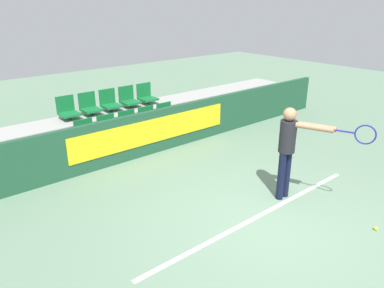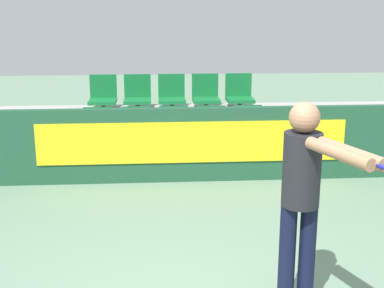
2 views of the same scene
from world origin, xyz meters
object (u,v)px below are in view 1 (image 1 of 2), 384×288
object	(u,v)px
stadium_chair_4	(167,116)
tennis_ball	(376,228)
stadium_chair_3	(149,120)
stadium_chair_1	(109,129)
stadium_chair_5	(68,110)
stadium_chair_9	(146,95)
stadium_chair_6	(90,106)
stadium_chair_7	(110,102)
stadium_chair_0	(86,134)
stadium_chair_8	(129,99)
tennis_player	(291,145)
stadium_chair_2	(130,124)

from	to	relation	value
stadium_chair_4	tennis_ball	size ratio (longest dim) A/B	8.15
stadium_chair_3	stadium_chair_1	bearing A→B (deg)	180.00
stadium_chair_5	stadium_chair_9	distance (m)	2.22
stadium_chair_3	stadium_chair_6	world-z (taller)	stadium_chair_6
stadium_chair_7	stadium_chair_0	bearing A→B (deg)	-140.28
stadium_chair_6	stadium_chair_8	size ratio (longest dim) A/B	1.00
stadium_chair_4	stadium_chair_5	size ratio (longest dim) A/B	1.00
stadium_chair_6	tennis_ball	world-z (taller)	stadium_chair_6
stadium_chair_5	stadium_chair_8	xyz separation A→B (m)	(1.67, 0.00, 0.00)
stadium_chair_7	tennis_ball	size ratio (longest dim) A/B	8.15
stadium_chair_3	tennis_player	xyz separation A→B (m)	(0.28, -4.02, 0.47)
stadium_chair_7	stadium_chair_2	bearing A→B (deg)	-90.00
tennis_player	stadium_chair_3	bearing A→B (deg)	72.95
stadium_chair_0	stadium_chair_8	bearing A→B (deg)	28.98
stadium_chair_5	stadium_chair_8	distance (m)	1.67
tennis_player	stadium_chair_1	bearing A→B (deg)	88.04
stadium_chair_3	stadium_chair_6	distance (m)	1.49
stadium_chair_0	stadium_chair_5	size ratio (longest dim) A/B	1.00
stadium_chair_1	stadium_chair_3	world-z (taller)	same
stadium_chair_9	tennis_player	bearing A→B (deg)	-93.19
stadium_chair_7	stadium_chair_9	xyz separation A→B (m)	(1.11, 0.00, 0.00)
stadium_chair_4	stadium_chair_9	world-z (taller)	stadium_chair_9
stadium_chair_1	stadium_chair_5	bearing A→B (deg)	121.04
stadium_chair_4	tennis_player	bearing A→B (deg)	-93.92
stadium_chair_3	tennis_ball	size ratio (longest dim) A/B	8.15
stadium_chair_4	stadium_chair_9	distance (m)	0.99
stadium_chair_8	stadium_chair_2	bearing A→B (deg)	-121.04
stadium_chair_0	stadium_chair_5	xyz separation A→B (m)	(0.00, 0.92, 0.36)
stadium_chair_3	stadium_chair_6	xyz separation A→B (m)	(-1.11, 0.92, 0.36)
stadium_chair_7	tennis_player	bearing A→B (deg)	-80.41
stadium_chair_1	tennis_player	size ratio (longest dim) A/B	0.32
stadium_chair_3	stadium_chair_7	xyz separation A→B (m)	(-0.56, 0.92, 0.36)
stadium_chair_5	stadium_chair_4	bearing A→B (deg)	-22.56
stadium_chair_6	stadium_chair_0	bearing A→B (deg)	-121.04
stadium_chair_0	stadium_chair_9	bearing A→B (deg)	22.56
stadium_chair_2	stadium_chair_6	bearing A→B (deg)	121.04
stadium_chair_5	tennis_ball	distance (m)	6.90
stadium_chair_6	stadium_chair_1	bearing A→B (deg)	-90.00
stadium_chair_2	stadium_chair_9	xyz separation A→B (m)	(1.11, 0.92, 0.36)
stadium_chair_3	stadium_chair_9	world-z (taller)	stadium_chair_9
stadium_chair_0	stadium_chair_5	world-z (taller)	stadium_chair_5
stadium_chair_5	stadium_chair_9	size ratio (longest dim) A/B	1.00
stadium_chair_2	stadium_chair_7	xyz separation A→B (m)	(0.00, 0.92, 0.36)
tennis_ball	stadium_chair_0	bearing A→B (deg)	111.53
stadium_chair_1	tennis_ball	world-z (taller)	stadium_chair_1
stadium_chair_8	stadium_chair_9	size ratio (longest dim) A/B	1.00
stadium_chair_3	stadium_chair_9	bearing A→B (deg)	58.96
stadium_chair_3	stadium_chair_8	size ratio (longest dim) A/B	1.00
stadium_chair_0	stadium_chair_1	xyz separation A→B (m)	(0.56, 0.00, 0.00)
stadium_chair_8	tennis_player	distance (m)	4.95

